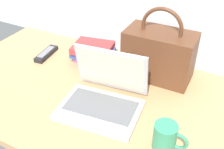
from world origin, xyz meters
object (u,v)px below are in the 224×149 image
at_px(remote_control_far, 46,54).
at_px(handbag, 159,54).
at_px(coffee_mug, 166,137).
at_px(book_stack, 93,52).
at_px(laptop, 104,96).

height_order(remote_control_far, handbag, handbag).
relative_size(coffee_mug, handbag, 0.36).
bearing_deg(handbag, book_stack, -178.42).
distance_m(laptop, book_stack, 0.36).
distance_m(laptop, handbag, 0.32).
height_order(handbag, book_stack, handbag).
bearing_deg(handbag, coffee_mug, -66.54).
xyz_separation_m(remote_control_far, book_stack, (0.23, 0.08, 0.03)).
xyz_separation_m(coffee_mug, remote_control_far, (-0.74, 0.30, -0.04)).
height_order(remote_control_far, book_stack, book_stack).
bearing_deg(coffee_mug, handbag, 113.46).
bearing_deg(coffee_mug, laptop, 161.46).
bearing_deg(coffee_mug, remote_control_far, 158.05).
xyz_separation_m(laptop, remote_control_far, (-0.45, 0.20, -0.03)).
xyz_separation_m(laptop, coffee_mug, (0.29, -0.10, 0.00)).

